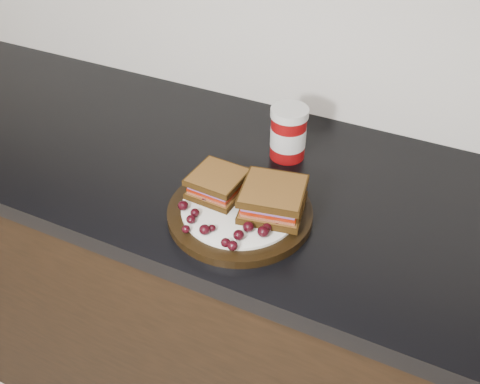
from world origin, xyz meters
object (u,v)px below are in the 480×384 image
Objects in this scene: sandwich_left at (218,184)px; oil_bottle at (292,131)px; condiment_jar at (288,133)px; plate at (240,213)px.

oil_bottle is (0.07, 0.22, 0.01)m from sandwich_left.
sandwich_left is 0.23m from oil_bottle.
condiment_jar is 1.02× the size of oil_bottle.
oil_bottle is at bearing 77.28° from condiment_jar.
plate is 0.25m from oil_bottle.
plate is 0.24m from condiment_jar.
sandwich_left is at bearing -106.68° from condiment_jar.
sandwich_left is (-0.06, 0.02, 0.04)m from plate.
plate is at bearing -14.72° from sandwich_left.
plate is 2.33× the size of condiment_jar.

